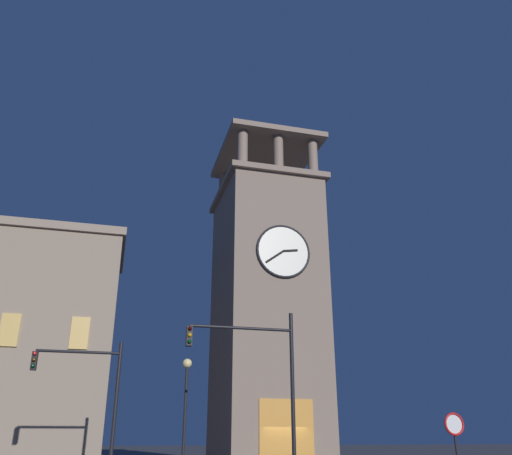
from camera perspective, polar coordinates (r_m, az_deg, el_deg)
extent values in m
cube|color=gray|center=(36.12, 1.14, -10.08)|extent=(6.33, 7.78, 18.53)
cube|color=gray|center=(39.13, 1.04, 3.62)|extent=(6.93, 8.38, 0.40)
cylinder|color=gray|center=(37.84, 6.17, 7.42)|extent=(0.70, 0.70, 2.80)
cylinder|color=gray|center=(37.08, 2.43, 7.96)|extent=(0.70, 0.70, 2.80)
cylinder|color=gray|center=(36.48, -1.46, 8.48)|extent=(0.70, 0.70, 2.80)
cylinder|color=gray|center=(43.34, 3.09, 3.36)|extent=(0.70, 0.70, 2.80)
cylinder|color=gray|center=(42.68, -0.19, 3.75)|extent=(0.70, 0.70, 2.80)
cylinder|color=gray|center=(42.16, -3.57, 4.12)|extent=(0.70, 0.70, 2.80)
cube|color=gray|center=(40.60, 1.01, 7.71)|extent=(6.93, 8.38, 0.40)
cylinder|color=black|center=(41.42, 0.99, 9.66)|extent=(0.12, 0.12, 2.83)
cylinder|color=silver|center=(33.44, 2.97, -2.59)|extent=(3.41, 0.12, 3.41)
torus|color=black|center=(33.42, 2.98, -2.58)|extent=(3.57, 0.16, 3.57)
cube|color=black|center=(33.51, 3.77, -2.50)|extent=(0.94, 0.06, 0.25)
cube|color=black|center=(33.04, 2.06, -3.15)|extent=(1.24, 0.06, 0.95)
cube|color=orange|center=(31.72, 3.31, -21.65)|extent=(3.20, 0.24, 4.00)
cube|color=#E0B259|center=(31.77, -18.56, -10.77)|extent=(1.00, 0.12, 1.80)
cube|color=#E0B259|center=(32.20, -25.13, -10.00)|extent=(1.00, 0.12, 1.80)
cylinder|color=black|center=(23.79, -15.05, -18.86)|extent=(0.16, 0.16, 5.79)
cylinder|color=black|center=(24.04, -18.63, -12.65)|extent=(3.41, 0.12, 0.12)
cube|color=black|center=(24.14, -22.88, -13.16)|extent=(0.22, 0.30, 0.75)
sphere|color=red|center=(24.00, -22.84, -12.46)|extent=(0.16, 0.16, 0.16)
sphere|color=#392705|center=(23.97, -22.92, -13.05)|extent=(0.16, 0.16, 0.16)
sphere|color=#063316|center=(23.94, -23.01, -13.63)|extent=(0.16, 0.16, 0.16)
cylinder|color=black|center=(21.73, 4.01, -18.00)|extent=(0.16, 0.16, 6.76)
cylinder|color=black|center=(21.48, -1.57, -10.83)|extent=(4.19, 0.12, 0.12)
cube|color=black|center=(21.03, -7.25, -11.61)|extent=(0.22, 0.30, 0.75)
sphere|color=#360505|center=(20.90, -7.15, -10.79)|extent=(0.16, 0.16, 0.16)
sphere|color=orange|center=(20.86, -7.18, -11.47)|extent=(0.16, 0.16, 0.16)
sphere|color=#063316|center=(20.82, -7.21, -12.14)|extent=(0.16, 0.16, 0.16)
cylinder|color=black|center=(26.22, -7.76, -20.35)|extent=(0.14, 0.14, 5.06)
sphere|color=#F9DB8C|center=(26.42, -7.45, -14.38)|extent=(0.44, 0.44, 0.44)
cylinder|color=white|center=(20.90, 20.64, -19.30)|extent=(0.70, 0.04, 0.70)
torus|color=red|center=(20.88, 20.67, -19.30)|extent=(0.78, 0.08, 0.78)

